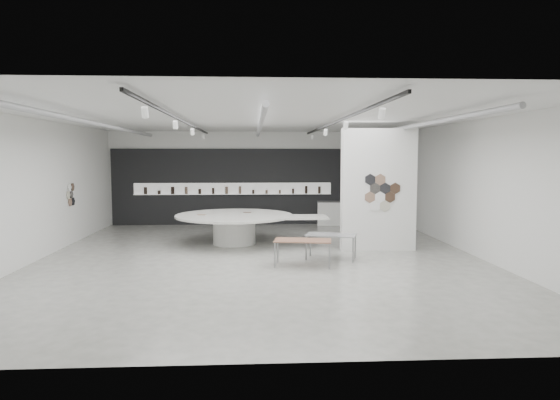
{
  "coord_description": "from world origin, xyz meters",
  "views": [
    {
      "loc": [
        -0.22,
        -13.5,
        2.79
      ],
      "look_at": [
        0.6,
        1.2,
        1.5
      ],
      "focal_mm": 32.0,
      "sensor_mm": 36.0,
      "label": 1
    }
  ],
  "objects": [
    {
      "name": "back_wall_display",
      "position": [
        -0.08,
        6.93,
        1.54
      ],
      "size": [
        11.8,
        0.27,
        3.1
      ],
      "color": "black",
      "rests_on": "ground"
    },
    {
      "name": "partition_column",
      "position": [
        3.5,
        1.0,
        1.8
      ],
      "size": [
        2.2,
        0.38,
        3.6
      ],
      "color": "white",
      "rests_on": "ground"
    },
    {
      "name": "room",
      "position": [
        -0.09,
        -0.0,
        2.07
      ],
      "size": [
        12.02,
        14.02,
        3.82
      ],
      "color": "#A2A299",
      "rests_on": "ground"
    },
    {
      "name": "sample_table_wood",
      "position": [
        1.06,
        -1.01,
        0.62
      ],
      "size": [
        1.53,
        0.94,
        0.67
      ],
      "rotation": [
        0.0,
        0.0,
        -0.16
      ],
      "color": "#865A45",
      "rests_on": "ground"
    },
    {
      "name": "sample_table_stone",
      "position": [
        1.9,
        -0.24,
        0.62
      ],
      "size": [
        1.47,
        1.03,
        0.68
      ],
      "rotation": [
        0.0,
        0.0,
        -0.31
      ],
      "color": "gray",
      "rests_on": "ground"
    },
    {
      "name": "display_island",
      "position": [
        -0.73,
        2.28,
        0.62
      ],
      "size": [
        4.77,
        3.74,
        0.95
      ],
      "rotation": [
        0.0,
        0.0,
        -0.0
      ],
      "color": "white",
      "rests_on": "ground"
    },
    {
      "name": "kitchen_counter",
      "position": [
        3.26,
        6.55,
        0.48
      ],
      "size": [
        1.76,
        0.87,
        1.33
      ],
      "rotation": [
        0.0,
        0.0,
        -0.13
      ],
      "color": "white",
      "rests_on": "ground"
    }
  ]
}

